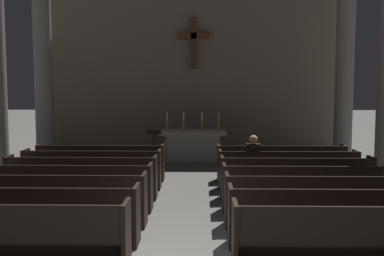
{
  "coord_description": "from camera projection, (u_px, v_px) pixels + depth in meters",
  "views": [
    {
      "loc": [
        0.28,
        -6.05,
        2.51
      ],
      "look_at": [
        0.0,
        7.61,
        1.22
      ],
      "focal_mm": 42.99,
      "sensor_mm": 36.0,
      "label": 1
    }
  ],
  "objects": [
    {
      "name": "pew_right_row_7",
      "position": [
        281.0,
        163.0,
        11.99
      ],
      "size": [
        3.32,
        0.5,
        0.95
      ],
      "color": "black",
      "rests_on": "ground"
    },
    {
      "name": "pew_left_row_7",
      "position": [
        101.0,
        162.0,
        12.09
      ],
      "size": [
        3.32,
        0.5,
        0.95
      ],
      "color": "black",
      "rests_on": "ground"
    },
    {
      "name": "pew_right_row_5",
      "position": [
        296.0,
        178.0,
        10.04
      ],
      "size": [
        3.32,
        0.5,
        0.95
      ],
      "color": "black",
      "rests_on": "ground"
    },
    {
      "name": "pew_left_row_4",
      "position": [
        69.0,
        187.0,
        9.16
      ],
      "size": [
        3.32,
        0.5,
        0.95
      ],
      "color": "black",
      "rests_on": "ground"
    },
    {
      "name": "pew_right_row_2",
      "position": [
        336.0,
        217.0,
        7.11
      ],
      "size": [
        3.32,
        0.5,
        0.95
      ],
      "color": "black",
      "rests_on": "ground"
    },
    {
      "name": "pew_left_row_1",
      "position": [
        7.0,
        235.0,
        6.23
      ],
      "size": [
        3.32,
        0.5,
        0.95
      ],
      "color": "black",
      "rests_on": "ground"
    },
    {
      "name": "candlestick_inner_left",
      "position": [
        184.0,
        125.0,
        15.14
      ],
      "size": [
        0.16,
        0.16,
        0.61
      ],
      "color": "#B79338",
      "rests_on": "altar"
    },
    {
      "name": "pew_right_row_1",
      "position": [
        357.0,
        238.0,
        6.13
      ],
      "size": [
        3.32,
        0.5,
        0.95
      ],
      "color": "black",
      "rests_on": "ground"
    },
    {
      "name": "candlestick_inner_right",
      "position": [
        202.0,
        125.0,
        15.12
      ],
      "size": [
        0.16,
        0.16,
        0.61
      ],
      "color": "#B79338",
      "rests_on": "altar"
    },
    {
      "name": "pew_right_row_3",
      "position": [
        319.0,
        201.0,
        8.09
      ],
      "size": [
        3.32,
        0.5,
        0.95
      ],
      "color": "black",
      "rests_on": "ground"
    },
    {
      "name": "candlestick_outer_left",
      "position": [
        167.0,
        125.0,
        15.15
      ],
      "size": [
        0.16,
        0.16,
        0.61
      ],
      "color": "#B79338",
      "rests_on": "altar"
    },
    {
      "name": "pew_right_row_6",
      "position": [
        288.0,
        170.0,
        11.02
      ],
      "size": [
        3.32,
        0.5,
        0.95
      ],
      "color": "black",
      "rests_on": "ground"
    },
    {
      "name": "candlestick_outer_right",
      "position": [
        219.0,
        125.0,
        15.11
      ],
      "size": [
        0.16,
        0.16,
        0.61
      ],
      "color": "#B79338",
      "rests_on": "altar"
    },
    {
      "name": "column_left_third",
      "position": [
        43.0,
        69.0,
        15.11
      ],
      "size": [
        0.89,
        0.89,
        6.25
      ],
      "color": "gray",
      "rests_on": "ground"
    },
    {
      "name": "column_right_third",
      "position": [
        345.0,
        68.0,
        14.91
      ],
      "size": [
        0.89,
        0.89,
        6.25
      ],
      "color": "gray",
      "rests_on": "ground"
    },
    {
      "name": "pew_left_row_6",
      "position": [
        92.0,
        169.0,
        11.11
      ],
      "size": [
        3.32,
        0.5,
        0.95
      ],
      "color": "black",
      "rests_on": "ground"
    },
    {
      "name": "lone_worshipper",
      "position": [
        253.0,
        161.0,
        11.05
      ],
      "size": [
        0.32,
        0.43,
        1.32
      ],
      "color": "#26262B",
      "rests_on": "ground"
    },
    {
      "name": "altar",
      "position": [
        193.0,
        145.0,
        15.19
      ],
      "size": [
        2.2,
        0.9,
        1.01
      ],
      "color": "#A8A399",
      "rests_on": "ground"
    },
    {
      "name": "pew_left_row_3",
      "position": [
        53.0,
        199.0,
        8.18
      ],
      "size": [
        3.32,
        0.5,
        0.95
      ],
      "color": "black",
      "rests_on": "ground"
    },
    {
      "name": "apse_with_cross",
      "position": [
        194.0,
        54.0,
        16.76
      ],
      "size": [
        10.81,
        0.47,
        7.25
      ],
      "color": "gray",
      "rests_on": "ground"
    },
    {
      "name": "lectern",
      "position": [
        154.0,
        149.0,
        14.02
      ],
      "size": [
        0.44,
        0.36,
        1.15
      ],
      "color": "black",
      "rests_on": "ground"
    },
    {
      "name": "pew_left_row_5",
      "position": [
        82.0,
        177.0,
        10.13
      ],
      "size": [
        3.32,
        0.5,
        0.95
      ],
      "color": "black",
      "rests_on": "ground"
    },
    {
      "name": "pew_right_row_4",
      "position": [
        307.0,
        188.0,
        9.06
      ],
      "size": [
        3.32,
        0.5,
        0.95
      ],
      "color": "black",
      "rests_on": "ground"
    },
    {
      "name": "pew_left_row_2",
      "position": [
        33.0,
        215.0,
        7.2
      ],
      "size": [
        3.32,
        0.5,
        0.95
      ],
      "color": "black",
      "rests_on": "ground"
    }
  ]
}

